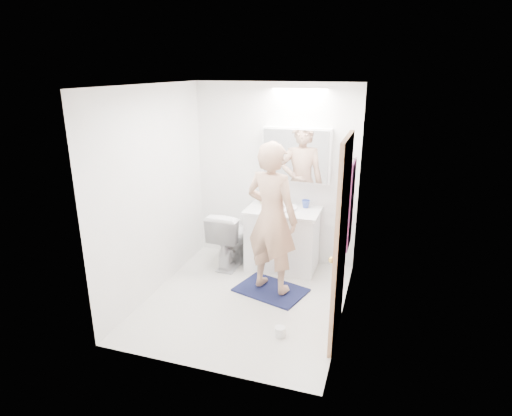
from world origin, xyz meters
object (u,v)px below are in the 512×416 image
at_px(person, 272,218).
at_px(medicine_cabinet, 297,155).
at_px(toilet, 231,237).
at_px(toilet_paper_roll, 280,332).
at_px(vanity_cabinet, 282,240).
at_px(toothbrush_cup, 306,204).
at_px(soap_bottle_b, 276,198).
at_px(soap_bottle_a, 263,196).

bearing_deg(person, medicine_cabinet, -78.29).
xyz_separation_m(toilet, toilet_paper_roll, (1.05, -1.40, -0.34)).
height_order(vanity_cabinet, toilet, vanity_cabinet).
relative_size(vanity_cabinet, medicine_cabinet, 1.02).
bearing_deg(medicine_cabinet, toilet, -157.74).
bearing_deg(toilet, toothbrush_cup, -161.50).
distance_m(soap_bottle_b, toothbrush_cup, 0.40).
bearing_deg(toilet, toilet_paper_roll, 129.21).
bearing_deg(vanity_cabinet, toilet_paper_roll, -76.23).
height_order(soap_bottle_a, soap_bottle_b, soap_bottle_a).
distance_m(soap_bottle_a, toilet_paper_roll, 2.01).
height_order(medicine_cabinet, toilet, medicine_cabinet).
bearing_deg(toilet, person, 144.37).
bearing_deg(soap_bottle_a, soap_bottle_b, 9.46).
distance_m(person, toothbrush_cup, 0.87).
height_order(person, toilet_paper_roll, person).
bearing_deg(vanity_cabinet, toothbrush_cup, 31.12).
bearing_deg(toothbrush_cup, soap_bottle_b, 177.16).
bearing_deg(toothbrush_cup, medicine_cabinet, 161.90).
xyz_separation_m(toilet, person, (0.72, -0.56, 0.54)).
distance_m(medicine_cabinet, soap_bottle_a, 0.71).
bearing_deg(medicine_cabinet, toothbrush_cup, -18.10).
relative_size(toilet, soap_bottle_a, 3.38).
bearing_deg(person, toothbrush_cup, -88.72).
xyz_separation_m(person, toothbrush_cup, (0.23, 0.84, -0.06)).
height_order(person, soap_bottle_a, person).
xyz_separation_m(person, soap_bottle_a, (-0.35, 0.83, 0.00)).
distance_m(toilet, soap_bottle_b, 0.81).
distance_m(vanity_cabinet, toothbrush_cup, 0.57).
relative_size(medicine_cabinet, person, 0.50).
bearing_deg(soap_bottle_b, toothbrush_cup, -2.84).
relative_size(soap_bottle_a, toothbrush_cup, 2.07).
relative_size(soap_bottle_a, toilet_paper_roll, 2.09).
bearing_deg(medicine_cabinet, person, -94.85).
xyz_separation_m(vanity_cabinet, person, (0.04, -0.68, 0.54)).
relative_size(person, soap_bottle_a, 7.70).
distance_m(vanity_cabinet, person, 0.87).
distance_m(vanity_cabinet, toilet_paper_roll, 1.60).
xyz_separation_m(soap_bottle_a, soap_bottle_b, (0.18, 0.03, -0.03)).
relative_size(toilet, toothbrush_cup, 7.01).
height_order(person, soap_bottle_b, person).
xyz_separation_m(person, toilet_paper_roll, (0.34, -0.84, -0.88)).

